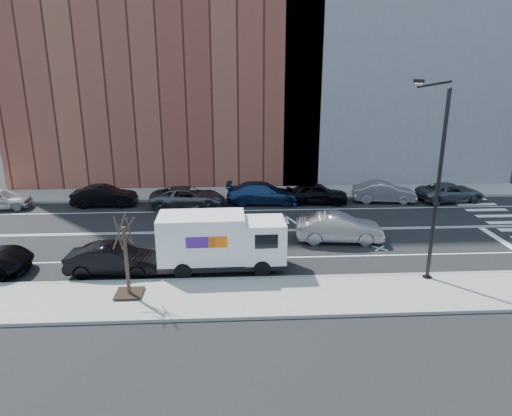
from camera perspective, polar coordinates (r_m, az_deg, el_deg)
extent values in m
plane|color=black|center=(28.80, 1.75, -2.84)|extent=(120.00, 120.00, 0.00)
cube|color=gray|center=(20.76, 3.82, -10.95)|extent=(44.00, 3.60, 0.15)
cube|color=gray|center=(37.15, 0.62, 1.90)|extent=(44.00, 3.60, 0.15)
cube|color=gray|center=(22.35, 3.27, -8.76)|extent=(44.00, 0.25, 0.17)
cube|color=gray|center=(35.42, 0.80, 1.15)|extent=(44.00, 0.25, 0.17)
cube|color=brown|center=(42.96, -11.26, 18.38)|extent=(26.00, 10.00, 22.00)
cube|color=slate|center=(45.04, 16.54, 20.51)|extent=(20.00, 10.00, 26.00)
cylinder|color=black|center=(22.34, 21.75, 2.08)|extent=(0.18, 0.18, 9.00)
cylinder|color=black|center=(23.77, 20.58, -8.21)|extent=(0.44, 0.44, 0.20)
sphere|color=black|center=(21.71, 23.07, 13.48)|extent=(0.20, 0.20, 0.20)
cylinder|color=black|center=(23.25, 21.28, 14.21)|extent=(0.11, 3.49, 0.48)
cube|color=black|center=(24.81, 19.69, 14.71)|extent=(0.25, 0.80, 0.18)
cube|color=#FFF2CC|center=(24.81, 19.67, 14.48)|extent=(0.18, 0.55, 0.03)
cube|color=black|center=(21.42, -15.56, -10.19)|extent=(1.20, 1.20, 0.04)
cylinder|color=#382B1E|center=(20.78, -15.89, -6.46)|extent=(0.16, 0.16, 3.20)
cylinder|color=#382B1E|center=(20.22, -15.52, -2.82)|extent=(0.06, 0.80, 1.44)
cylinder|color=#382B1E|center=(20.48, -15.86, -2.60)|extent=(0.81, 0.31, 1.19)
cylinder|color=#382B1E|center=(20.46, -16.67, -2.69)|extent=(0.58, 0.76, 1.50)
cylinder|color=#382B1E|center=(20.19, -16.86, -2.97)|extent=(0.47, 0.61, 1.37)
cylinder|color=#382B1E|center=(20.04, -16.14, -3.06)|extent=(0.72, 0.29, 1.13)
cube|color=black|center=(23.35, -4.44, -6.61)|extent=(6.30, 2.23, 0.30)
cube|color=white|center=(23.01, 1.05, -3.94)|extent=(2.06, 2.21, 2.02)
cube|color=black|center=(23.01, 3.62, -3.16)|extent=(0.09, 1.87, 0.96)
cube|color=black|center=(21.87, 1.32, -4.23)|extent=(1.11, 0.06, 0.71)
cube|color=black|center=(23.93, 0.82, -2.31)|extent=(1.11, 0.06, 0.71)
cube|color=black|center=(23.49, 3.46, -6.17)|extent=(0.19, 2.02, 0.35)
cube|color=white|center=(22.88, -6.79, -3.64)|extent=(4.28, 2.29, 2.32)
cube|color=#47198C|center=(21.77, -6.93, -4.32)|extent=(1.41, 0.04, 0.56)
cube|color=orange|center=(21.74, -4.80, -4.28)|extent=(0.91, 0.04, 0.56)
cube|color=#47198C|center=(23.89, -6.69, -2.34)|extent=(1.41, 0.04, 0.56)
cube|color=orange|center=(23.86, -4.75, -2.30)|extent=(0.91, 0.04, 0.56)
cylinder|color=black|center=(22.51, 0.75, -7.58)|extent=(0.85, 0.30, 0.85)
cylinder|color=black|center=(24.35, 0.35, -5.60)|extent=(0.85, 0.30, 0.85)
cylinder|color=black|center=(22.53, -9.11, -7.78)|extent=(0.85, 0.30, 0.85)
cylinder|color=black|center=(24.38, -8.73, -5.79)|extent=(0.85, 0.30, 0.85)
imported|color=black|center=(35.49, -18.41, 1.43)|extent=(4.66, 1.65, 1.53)
imported|color=#4E5056|center=(33.79, -8.53, 1.35)|extent=(5.44, 2.53, 1.51)
imported|color=navy|center=(34.34, 0.91, 1.88)|extent=(5.67, 2.65, 1.60)
imported|color=black|center=(34.65, 7.58, 1.86)|extent=(4.81, 2.29, 1.59)
imported|color=#99999D|center=(36.06, 15.70, 1.92)|extent=(4.83, 2.14, 1.54)
imported|color=#4E5155|center=(38.03, 23.14, 1.83)|extent=(5.24, 2.82, 1.40)
imported|color=#A2A2A6|center=(27.23, 10.36, -2.47)|extent=(5.15, 2.15, 1.66)
imported|color=black|center=(23.76, -17.35, -6.16)|extent=(4.65, 1.80, 1.51)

